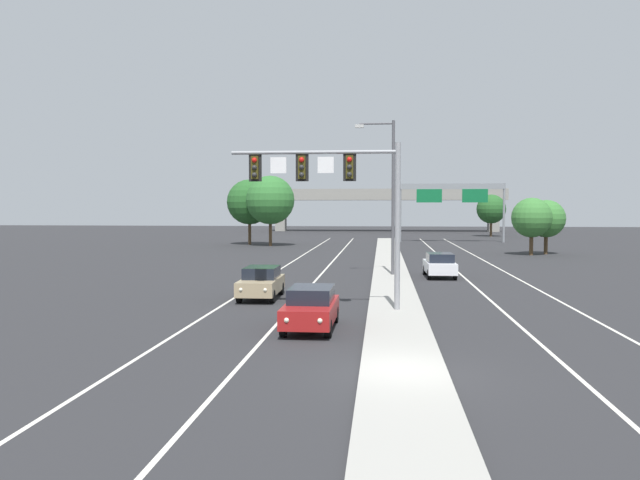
# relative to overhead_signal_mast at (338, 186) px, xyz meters

# --- Properties ---
(ground_plane) EXTENTS (260.00, 260.00, 0.00)m
(ground_plane) POSITION_rel_overhead_signal_mast_xyz_m (2.53, -10.38, -5.50)
(ground_plane) COLOR #28282B
(median_island) EXTENTS (2.40, 110.00, 0.15)m
(median_island) POSITION_rel_overhead_signal_mast_xyz_m (2.53, 7.62, -5.42)
(median_island) COLOR #9E9B93
(median_island) RESTS_ON ground
(lane_stripe_oncoming_center) EXTENTS (0.14, 100.00, 0.01)m
(lane_stripe_oncoming_center) POSITION_rel_overhead_signal_mast_xyz_m (-2.17, 14.62, -5.49)
(lane_stripe_oncoming_center) COLOR silver
(lane_stripe_oncoming_center) RESTS_ON ground
(lane_stripe_receding_center) EXTENTS (0.14, 100.00, 0.01)m
(lane_stripe_receding_center) POSITION_rel_overhead_signal_mast_xyz_m (7.23, 14.62, -5.49)
(lane_stripe_receding_center) COLOR silver
(lane_stripe_receding_center) RESTS_ON ground
(edge_stripe_left) EXTENTS (0.14, 100.00, 0.01)m
(edge_stripe_left) POSITION_rel_overhead_signal_mast_xyz_m (-5.47, 14.62, -5.49)
(edge_stripe_left) COLOR silver
(edge_stripe_left) RESTS_ON ground
(edge_stripe_right) EXTENTS (0.14, 100.00, 0.01)m
(edge_stripe_right) POSITION_rel_overhead_signal_mast_xyz_m (10.53, 14.62, -5.49)
(edge_stripe_right) COLOR silver
(edge_stripe_right) RESTS_ON ground
(overhead_signal_mast) EXTENTS (7.36, 0.44, 7.20)m
(overhead_signal_mast) POSITION_rel_overhead_signal_mast_xyz_m (0.00, 0.00, 0.00)
(overhead_signal_mast) COLOR gray
(overhead_signal_mast) RESTS_ON median_island
(street_lamp_median) EXTENTS (2.58, 0.28, 10.00)m
(street_lamp_median) POSITION_rel_overhead_signal_mast_xyz_m (2.40, 14.50, 0.30)
(street_lamp_median) COLOR #4C4C51
(street_lamp_median) RESTS_ON median_island
(car_oncoming_red) EXTENTS (1.85, 4.48, 1.58)m
(car_oncoming_red) POSITION_rel_overhead_signal_mast_xyz_m (-0.73, -4.06, -4.68)
(car_oncoming_red) COLOR maroon
(car_oncoming_red) RESTS_ON ground
(car_oncoming_tan) EXTENTS (1.86, 4.49, 1.58)m
(car_oncoming_tan) POSITION_rel_overhead_signal_mast_xyz_m (-4.09, 3.80, -4.68)
(car_oncoming_tan) COLOR tan
(car_oncoming_tan) RESTS_ON ground
(car_receding_white) EXTENTS (1.91, 4.50, 1.58)m
(car_receding_white) POSITION_rel_overhead_signal_mast_xyz_m (5.65, 14.48, -4.68)
(car_receding_white) COLOR silver
(car_receding_white) RESTS_ON ground
(highway_sign_gantry) EXTENTS (13.28, 0.42, 7.50)m
(highway_sign_gantry) POSITION_rel_overhead_signal_mast_xyz_m (10.73, 56.00, 0.67)
(highway_sign_gantry) COLOR gray
(highway_sign_gantry) RESTS_ON ground
(overpass_bridge) EXTENTS (42.40, 6.40, 7.65)m
(overpass_bridge) POSITION_rel_overhead_signal_mast_xyz_m (2.53, 90.78, 0.28)
(overpass_bridge) COLOR gray
(overpass_bridge) RESTS_ON ground
(tree_far_right_c) EXTENTS (3.60, 3.60, 5.20)m
(tree_far_right_c) POSITION_rel_overhead_signal_mast_xyz_m (17.54, 35.93, -2.11)
(tree_far_right_c) COLOR #4C3823
(tree_far_right_c) RESTS_ON ground
(tree_far_right_b) EXTENTS (4.38, 4.38, 6.34)m
(tree_far_right_b) POSITION_rel_overhead_signal_mast_xyz_m (18.28, 72.24, -1.36)
(tree_far_right_b) COLOR #4C3823
(tree_far_right_b) RESTS_ON ground
(tree_far_left_c) EXTENTS (5.37, 5.37, 7.78)m
(tree_far_left_c) POSITION_rel_overhead_signal_mast_xyz_m (-13.83, 48.54, -0.42)
(tree_far_left_c) COLOR #4C3823
(tree_far_left_c) RESTS_ON ground
(tree_far_left_a) EXTENTS (5.59, 5.59, 8.09)m
(tree_far_left_a) POSITION_rel_overhead_signal_mast_xyz_m (-10.88, 45.94, -0.21)
(tree_far_left_a) COLOR #4C3823
(tree_far_left_a) RESTS_ON ground
(tree_far_right_a) EXTENTS (3.73, 3.73, 5.39)m
(tree_far_right_a) POSITION_rel_overhead_signal_mast_xyz_m (15.85, 34.42, -1.98)
(tree_far_right_a) COLOR #4C3823
(tree_far_right_a) RESTS_ON ground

